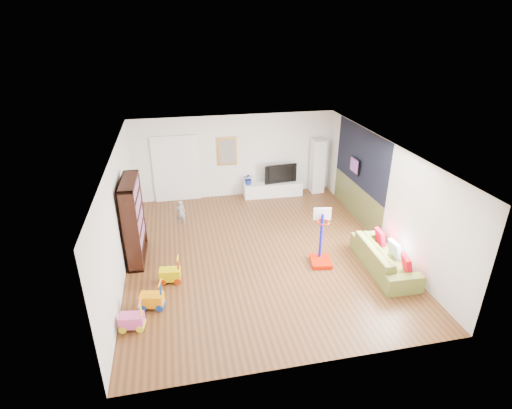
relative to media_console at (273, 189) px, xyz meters
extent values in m
cube|color=brown|center=(-1.21, -3.44, -0.23)|extent=(6.50, 7.50, 0.00)
cube|color=white|center=(-1.21, -3.44, 2.47)|extent=(6.50, 7.50, 0.00)
cube|color=silver|center=(-1.21, 0.31, 1.12)|extent=(6.50, 0.00, 2.70)
cube|color=white|center=(-1.21, -7.19, 1.12)|extent=(6.50, 0.00, 2.70)
cube|color=silver|center=(-4.46, -3.44, 1.12)|extent=(0.00, 7.50, 2.70)
cube|color=silver|center=(2.04, -3.44, 1.12)|extent=(0.00, 7.50, 2.70)
cube|color=black|center=(2.03, -2.04, 1.62)|extent=(0.01, 3.20, 1.70)
cube|color=brown|center=(2.03, -2.04, 0.27)|extent=(0.01, 3.20, 1.00)
cube|color=white|center=(-3.11, 0.27, 0.82)|extent=(1.45, 0.06, 2.10)
cube|color=gold|center=(-1.46, 0.27, 1.32)|extent=(0.62, 0.06, 0.92)
cube|color=#7F3F8C|center=(1.96, -1.84, 1.32)|extent=(0.04, 0.56, 0.46)
cube|color=white|center=(0.00, 0.00, 0.00)|extent=(1.96, 0.53, 0.45)
cube|color=white|center=(1.55, 0.05, 0.68)|extent=(0.43, 0.43, 1.82)
cube|color=black|center=(-4.20, -3.06, 0.80)|extent=(0.41, 1.42, 2.05)
imported|color=olive|center=(1.51, -4.78, 0.09)|extent=(0.92, 2.18, 0.63)
cube|color=#C51700|center=(0.14, -4.26, 0.47)|extent=(0.57, 0.66, 1.40)
cube|color=#DBCD00|center=(-3.44, -4.27, 0.08)|extent=(0.49, 0.34, 0.62)
cube|color=#FF9B07|center=(-3.81, -5.11, 0.08)|extent=(0.51, 0.37, 0.62)
cube|color=#E64E9B|center=(-4.17, -5.65, 0.07)|extent=(0.48, 0.34, 0.60)
imported|color=gray|center=(-3.09, -1.47, 0.14)|extent=(0.27, 0.18, 0.74)
imported|color=black|center=(0.24, 0.06, 0.54)|extent=(1.11, 0.25, 0.63)
imported|color=navy|center=(-0.81, 0.03, 0.42)|extent=(0.42, 0.39, 0.39)
cube|color=red|center=(1.69, -5.39, 0.27)|extent=(0.19, 0.42, 0.40)
cube|color=white|center=(1.75, -4.75, 0.27)|extent=(0.12, 0.40, 0.39)
cube|color=red|center=(1.70, -4.14, 0.27)|extent=(0.12, 0.38, 0.38)
camera|label=1|loc=(-3.07, -11.95, 5.14)|focal=28.00mm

